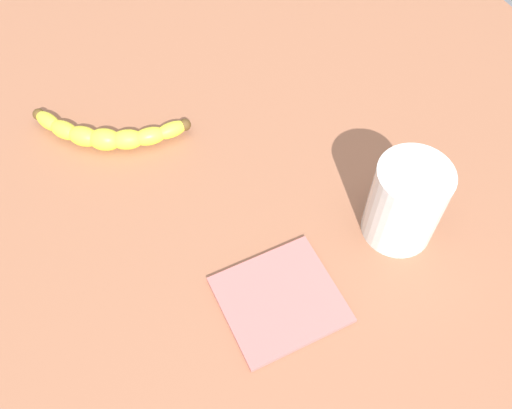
% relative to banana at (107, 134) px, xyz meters
% --- Properties ---
extents(wooden_tabletop, '(1.20, 1.20, 0.03)m').
position_rel_banana_xyz_m(wooden_tabletop, '(-0.15, -0.15, -0.03)').
color(wooden_tabletop, '#945B40').
rests_on(wooden_tabletop, ground).
extents(banana, '(0.14, 0.21, 0.03)m').
position_rel_banana_xyz_m(banana, '(0.00, 0.00, 0.00)').
color(banana, yellow).
rests_on(banana, wooden_tabletop).
extents(smoothie_glass, '(0.09, 0.09, 0.12)m').
position_rel_banana_xyz_m(smoothie_glass, '(-0.31, -0.29, 0.04)').
color(smoothie_glass, silver).
rests_on(smoothie_glass, wooden_tabletop).
extents(folded_napkin, '(0.13, 0.14, 0.01)m').
position_rel_banana_xyz_m(folded_napkin, '(-0.34, -0.11, -0.01)').
color(folded_napkin, '#BC6660').
rests_on(folded_napkin, wooden_tabletop).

